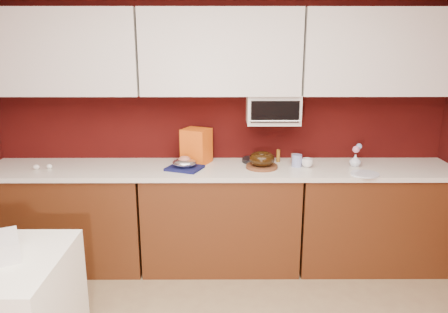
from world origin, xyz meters
TOP-DOWN VIEW (x-y plane):
  - wall_back at (0.00, 2.25)m, footprint 4.00×0.02m
  - base_cabinet_left at (-1.33, 1.94)m, footprint 1.31×0.58m
  - base_cabinet_center at (0.00, 1.94)m, footprint 1.31×0.58m
  - base_cabinet_right at (1.33, 1.94)m, footprint 1.31×0.58m
  - countertop at (0.00, 1.94)m, footprint 4.00×0.62m
  - upper_cabinet_left at (-1.33, 2.08)m, footprint 1.31×0.33m
  - upper_cabinet_center at (0.00, 2.08)m, footprint 1.31×0.33m
  - upper_cabinet_right at (1.33, 2.08)m, footprint 1.31×0.33m
  - toaster_oven at (0.45, 2.10)m, footprint 0.45×0.30m
  - toaster_oven_door at (0.45, 1.94)m, footprint 0.40×0.02m
  - toaster_oven_handle at (0.45, 1.93)m, footprint 0.42×0.02m
  - cake_base at (0.35, 1.91)m, footprint 0.33×0.33m
  - bundt_cake at (0.35, 1.91)m, footprint 0.22×0.22m
  - navy_towel at (-0.30, 1.88)m, footprint 0.34×0.32m
  - foil_ham_nest at (-0.30, 1.88)m, footprint 0.25×0.23m
  - roasted_ham at (-0.30, 1.88)m, footprint 0.11×0.09m
  - pandoro_box at (-0.21, 2.09)m, footprint 0.29×0.28m
  - dark_pan at (0.29, 2.11)m, footprint 0.24×0.24m
  - coffee_mug at (0.74, 1.94)m, footprint 0.10×0.10m
  - blue_jar at (0.65, 1.96)m, footprint 0.11×0.11m
  - flower_vase at (1.15, 1.97)m, footprint 0.09×0.09m
  - flower_pink at (1.15, 1.97)m, footprint 0.06×0.06m
  - flower_blue at (1.18, 1.99)m, footprint 0.05×0.05m
  - china_plate at (1.16, 1.71)m, footprint 0.28×0.28m
  - amber_bottle at (0.42, 2.09)m, footprint 0.03×0.03m
  - paper_cup at (0.64, 2.06)m, footprint 0.07×0.07m
  - egg_left at (-1.54, 1.88)m, footprint 0.07×0.06m
  - egg_right at (-1.44, 1.90)m, footprint 0.06×0.05m
  - amber_bottle_tall at (0.51, 2.11)m, footprint 0.04×0.04m

SIDE VIEW (x-z plane):
  - base_cabinet_left at x=-1.33m, z-range 0.00..0.86m
  - base_cabinet_center at x=0.00m, z-range 0.00..0.86m
  - base_cabinet_right at x=1.33m, z-range 0.00..0.86m
  - countertop at x=0.00m, z-range 0.86..0.90m
  - china_plate at x=1.16m, z-range 0.90..0.91m
  - navy_towel at x=-0.30m, z-range 0.90..0.92m
  - cake_base at x=0.35m, z-range 0.90..0.92m
  - dark_pan at x=0.29m, z-range 0.90..0.93m
  - egg_right at x=-1.44m, z-range 0.90..0.94m
  - egg_left at x=-1.54m, z-range 0.90..0.94m
  - paper_cup at x=0.64m, z-range 0.90..0.99m
  - amber_bottle at x=0.42m, z-range 0.90..0.99m
  - coffee_mug at x=0.74m, z-range 0.90..0.99m
  - blue_jar at x=0.65m, z-range 0.90..1.00m
  - foil_ham_nest at x=-0.30m, z-range 0.92..0.99m
  - amber_bottle_tall at x=0.51m, z-range 0.90..1.01m
  - flower_vase at x=1.15m, z-range 0.90..1.02m
  - roasted_ham at x=-0.30m, z-range 0.95..1.01m
  - bundt_cake at x=0.35m, z-range 0.94..1.02m
  - flower_pink at x=1.15m, z-range 1.02..1.08m
  - pandoro_box at x=-0.21m, z-range 0.90..1.20m
  - flower_blue at x=1.18m, z-range 1.05..1.09m
  - wall_back at x=0.00m, z-range 0.00..2.50m
  - toaster_oven_handle at x=0.45m, z-range 1.29..1.31m
  - toaster_oven at x=0.45m, z-range 1.25..1.50m
  - toaster_oven_door at x=0.45m, z-range 1.28..1.47m
  - upper_cabinet_left at x=-1.33m, z-range 1.50..2.20m
  - upper_cabinet_center at x=0.00m, z-range 1.50..2.20m
  - upper_cabinet_right at x=1.33m, z-range 1.50..2.20m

